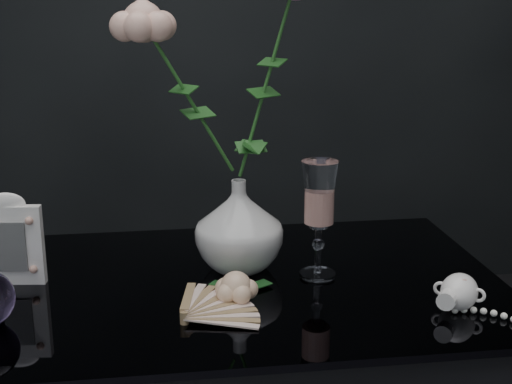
{
  "coord_description": "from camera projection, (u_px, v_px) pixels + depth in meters",
  "views": [
    {
      "loc": [
        -0.05,
        -1.07,
        1.24
      ],
      "look_at": [
        0.11,
        0.04,
        0.92
      ],
      "focal_mm": 50.0,
      "sensor_mm": 36.0,
      "label": 1
    }
  ],
  "objects": [
    {
      "name": "vase",
      "position": [
        239.0,
        225.0,
        1.24
      ],
      "size": [
        0.2,
        0.2,
        0.16
      ],
      "primitive_type": "imported",
      "rotation": [
        0.0,
        0.0,
        -0.35
      ],
      "color": "silver",
      "rests_on": "table"
    },
    {
      "name": "wine_glass",
      "position": [
        319.0,
        220.0,
        1.2
      ],
      "size": [
        0.07,
        0.07,
        0.2
      ],
      "primitive_type": null,
      "rotation": [
        0.0,
        0.0,
        -0.06
      ],
      "color": "white",
      "rests_on": "table"
    },
    {
      "name": "picture_frame",
      "position": [
        9.0,
        239.0,
        1.18
      ],
      "size": [
        0.13,
        0.11,
        0.16
      ],
      "primitive_type": null,
      "rotation": [
        0.0,
        0.0,
        -0.13
      ],
      "color": "white",
      "rests_on": "table"
    },
    {
      "name": "paper_fan",
      "position": [
        184.0,
        316.0,
        1.05
      ],
      "size": [
        0.25,
        0.2,
        0.02
      ],
      "primitive_type": null,
      "rotation": [
        0.0,
        0.0,
        0.13
      ],
      "color": "beige",
      "rests_on": "table"
    },
    {
      "name": "loose_rose",
      "position": [
        236.0,
        287.0,
        1.12
      ],
      "size": [
        0.12,
        0.15,
        0.05
      ],
      "primitive_type": null,
      "rotation": [
        0.0,
        0.0,
        0.0
      ],
      "color": "beige",
      "rests_on": "table"
    },
    {
      "name": "pearl_jar",
      "position": [
        459.0,
        290.0,
        1.1
      ],
      "size": [
        0.28,
        0.28,
        0.06
      ],
      "primitive_type": null,
      "rotation": [
        0.0,
        0.0,
        -0.61
      ],
      "color": "white",
      "rests_on": "table"
    },
    {
      "name": "roses",
      "position": [
        230.0,
        67.0,
        1.16
      ],
      "size": [
        0.34,
        0.14,
        0.42
      ],
      "color": "#F8B49D",
      "rests_on": "vase"
    }
  ]
}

